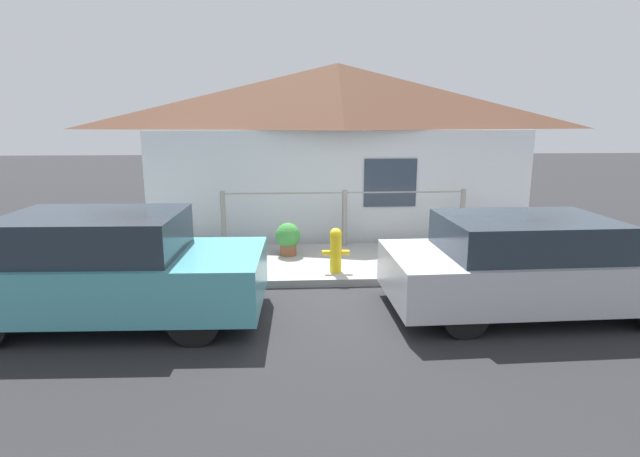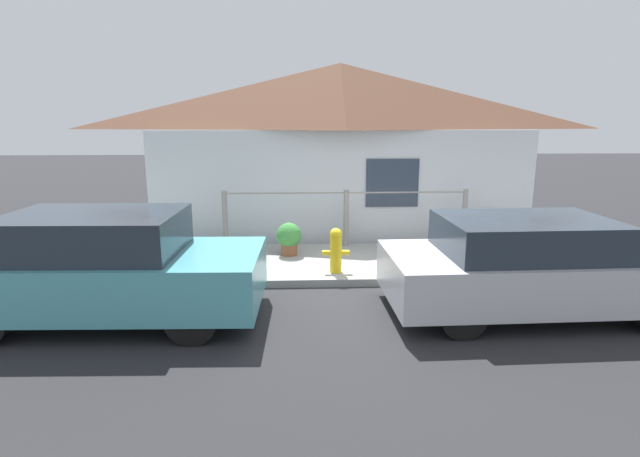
{
  "view_description": "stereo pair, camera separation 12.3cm",
  "coord_description": "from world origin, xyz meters",
  "px_view_note": "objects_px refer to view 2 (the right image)",
  "views": [
    {
      "loc": [
        -1.08,
        -7.55,
        2.64
      ],
      "look_at": [
        -0.6,
        0.3,
        0.9
      ],
      "focal_mm": 28.0,
      "sensor_mm": 36.0,
      "label": 1
    },
    {
      "loc": [
        -0.96,
        -7.55,
        2.64
      ],
      "look_at": [
        -0.6,
        0.3,
        0.9
      ],
      "focal_mm": 28.0,
      "sensor_mm": 36.0,
      "label": 2
    }
  ],
  "objects_px": {
    "car_right": "(531,266)",
    "potted_plant_near_hydrant": "(289,238)",
    "car_left": "(107,267)",
    "fire_hydrant": "(336,249)"
  },
  "relations": [
    {
      "from": "car_left",
      "to": "car_right",
      "type": "bearing_deg",
      "value": 1.64
    },
    {
      "from": "car_left",
      "to": "potted_plant_near_hydrant",
      "type": "height_order",
      "value": "car_left"
    },
    {
      "from": "car_right",
      "to": "fire_hydrant",
      "type": "height_order",
      "value": "car_right"
    },
    {
      "from": "fire_hydrant",
      "to": "potted_plant_near_hydrant",
      "type": "relative_size",
      "value": 1.23
    },
    {
      "from": "car_right",
      "to": "potted_plant_near_hydrant",
      "type": "xyz_separation_m",
      "value": [
        -3.35,
        2.67,
        -0.21
      ]
    },
    {
      "from": "car_right",
      "to": "potted_plant_near_hydrant",
      "type": "distance_m",
      "value": 4.29
    },
    {
      "from": "car_right",
      "to": "potted_plant_near_hydrant",
      "type": "bearing_deg",
      "value": 140.16
    },
    {
      "from": "car_right",
      "to": "car_left",
      "type": "bearing_deg",
      "value": 178.65
    },
    {
      "from": "car_left",
      "to": "fire_hydrant",
      "type": "bearing_deg",
      "value": 27.95
    },
    {
      "from": "potted_plant_near_hydrant",
      "to": "car_right",
      "type": "bearing_deg",
      "value": -38.51
    }
  ]
}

